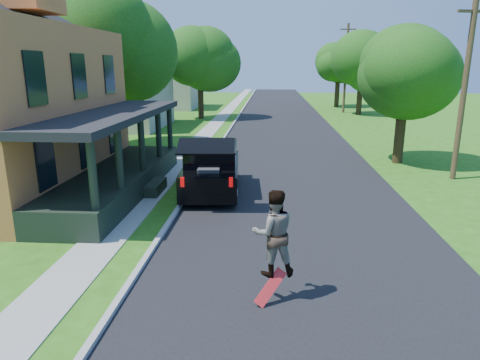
# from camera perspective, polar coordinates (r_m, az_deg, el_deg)

# --- Properties ---
(ground) EXTENTS (140.00, 140.00, 0.00)m
(ground) POSITION_cam_1_polar(r_m,az_deg,el_deg) (10.78, 8.97, -11.50)
(ground) COLOR #285F13
(ground) RESTS_ON ground
(street) EXTENTS (8.00, 120.00, 0.02)m
(street) POSITION_cam_1_polar(r_m,az_deg,el_deg) (30.01, 5.89, 5.79)
(street) COLOR black
(street) RESTS_ON ground
(curb) EXTENTS (0.15, 120.00, 0.12)m
(curb) POSITION_cam_1_polar(r_m,az_deg,el_deg) (30.15, -1.87, 5.91)
(curb) COLOR #9C9C97
(curb) RESTS_ON ground
(sidewalk) EXTENTS (1.30, 120.00, 0.03)m
(sidewalk) POSITION_cam_1_polar(r_m,az_deg,el_deg) (30.35, -4.79, 5.92)
(sidewalk) COLOR gray
(sidewalk) RESTS_ON ground
(front_walk) EXTENTS (6.50, 1.20, 0.03)m
(front_walk) POSITION_cam_1_polar(r_m,az_deg,el_deg) (18.42, -23.70, -1.31)
(front_walk) COLOR gray
(front_walk) RESTS_ON ground
(neighbor_house_mid) EXTENTS (12.78, 12.78, 8.30)m
(neighbor_house_mid) POSITION_cam_1_polar(r_m,az_deg,el_deg) (35.88, -16.86, 13.47)
(neighbor_house_mid) COLOR #AAA296
(neighbor_house_mid) RESTS_ON ground
(neighbor_house_far) EXTENTS (12.78, 12.78, 8.30)m
(neighbor_house_far) POSITION_cam_1_polar(r_m,az_deg,el_deg) (51.17, -10.43, 14.14)
(neighbor_house_far) COLOR #AAA296
(neighbor_house_far) RESTS_ON ground
(black_suv) EXTENTS (2.33, 5.36, 2.44)m
(black_suv) POSITION_cam_1_polar(r_m,az_deg,el_deg) (16.54, -3.80, 1.56)
(black_suv) COLOR black
(black_suv) RESTS_ON ground
(skateboarder) EXTENTS (1.02, 0.86, 1.84)m
(skateboarder) POSITION_cam_1_polar(r_m,az_deg,el_deg) (8.86, 4.51, -7.04)
(skateboarder) COLOR black
(skateboarder) RESTS_ON ground
(skateboard) EXTENTS (0.67, 0.45, 0.74)m
(skateboard) POSITION_cam_1_polar(r_m,az_deg,el_deg) (9.07, 4.06, -14.24)
(skateboard) COLOR red
(skateboard) RESTS_ON ground
(tree_left_mid) EXTENTS (7.17, 6.88, 9.39)m
(tree_left_mid) POSITION_cam_1_polar(r_m,az_deg,el_deg) (26.34, -16.25, 17.59)
(tree_left_mid) COLOR black
(tree_left_mid) RESTS_ON ground
(tree_left_far) EXTENTS (6.79, 6.88, 8.80)m
(tree_left_far) POSITION_cam_1_polar(r_m,az_deg,el_deg) (40.06, -5.41, 16.23)
(tree_left_far) COLOR black
(tree_left_far) RESTS_ON ground
(tree_right_near) EXTENTS (5.20, 5.26, 7.37)m
(tree_right_near) POSITION_cam_1_polar(r_m,az_deg,el_deg) (22.70, 21.24, 14.35)
(tree_right_near) COLOR black
(tree_right_near) RESTS_ON ground
(tree_right_mid) EXTENTS (6.27, 6.30, 8.76)m
(tree_right_mid) POSITION_cam_1_polar(r_m,az_deg,el_deg) (44.79, 15.96, 15.63)
(tree_right_mid) COLOR black
(tree_right_mid) RESTS_ON ground
(tree_right_far) EXTENTS (5.90, 5.54, 7.59)m
(tree_right_far) POSITION_cam_1_polar(r_m,az_deg,el_deg) (52.60, 12.98, 15.02)
(tree_right_far) COLOR black
(tree_right_far) RESTS_ON ground
(utility_pole_near) EXTENTS (1.46, 0.46, 7.40)m
(utility_pole_near) POSITION_cam_1_polar(r_m,az_deg,el_deg) (20.27, 27.73, 10.66)
(utility_pole_near) COLOR #44311F
(utility_pole_near) RESTS_ON ground
(utility_pole_far) EXTENTS (1.54, 0.26, 8.84)m
(utility_pole_far) POSITION_cam_1_polar(r_m,az_deg,el_deg) (46.39, 13.92, 14.34)
(utility_pole_far) COLOR #44311F
(utility_pole_far) RESTS_ON ground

